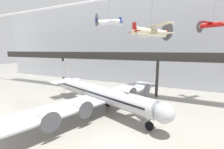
{
  "coord_description": "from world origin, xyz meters",
  "views": [
    {
      "loc": [
        5.1,
        -14.28,
        11.61
      ],
      "look_at": [
        -4.33,
        6.24,
        7.92
      ],
      "focal_mm": 24.0,
      "sensor_mm": 36.0,
      "label": 1
    }
  ],
  "objects_px": {
    "suspended_plane_white_twin": "(109,22)",
    "suspended_plane_red_highwing": "(212,25)",
    "suspended_plane_cream_biplane": "(151,32)",
    "airliner_silver_main": "(98,93)"
  },
  "relations": [
    {
      "from": "suspended_plane_cream_biplane",
      "to": "suspended_plane_red_highwing",
      "type": "distance_m",
      "value": 17.91
    },
    {
      "from": "suspended_plane_red_highwing",
      "to": "suspended_plane_white_twin",
      "type": "bearing_deg",
      "value": 59.93
    },
    {
      "from": "suspended_plane_cream_biplane",
      "to": "suspended_plane_red_highwing",
      "type": "height_order",
      "value": "suspended_plane_red_highwing"
    },
    {
      "from": "suspended_plane_cream_biplane",
      "to": "suspended_plane_red_highwing",
      "type": "relative_size",
      "value": 1.29
    },
    {
      "from": "suspended_plane_white_twin",
      "to": "suspended_plane_red_highwing",
      "type": "distance_m",
      "value": 21.93
    },
    {
      "from": "suspended_plane_cream_biplane",
      "to": "airliner_silver_main",
      "type": "bearing_deg",
      "value": 132.83
    },
    {
      "from": "airliner_silver_main",
      "to": "suspended_plane_red_highwing",
      "type": "xyz_separation_m",
      "value": [
        19.96,
        14.08,
        13.67
      ]
    },
    {
      "from": "suspended_plane_cream_biplane",
      "to": "suspended_plane_white_twin",
      "type": "relative_size",
      "value": 1.48
    },
    {
      "from": "suspended_plane_cream_biplane",
      "to": "suspended_plane_red_highwing",
      "type": "bearing_deg",
      "value": 11.71
    },
    {
      "from": "airliner_silver_main",
      "to": "suspended_plane_red_highwing",
      "type": "distance_m",
      "value": 27.99
    }
  ]
}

